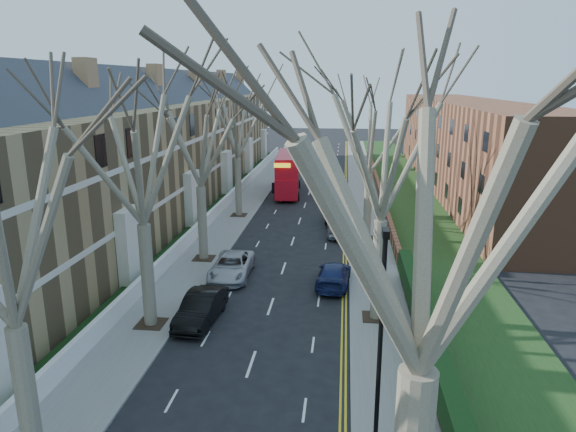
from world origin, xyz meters
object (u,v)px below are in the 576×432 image
(double_decker_bus, at_px, (288,175))
(car_right_near, at_px, (334,275))
(car_left_mid, at_px, (201,308))
(lamp_post, at_px, (380,352))

(double_decker_bus, xyz_separation_m, car_right_near, (5.68, -25.84, -1.45))
(double_decker_bus, bearing_deg, car_right_near, 98.09)
(car_left_mid, bearing_deg, car_right_near, 44.22)
(lamp_post, relative_size, car_right_near, 1.74)
(car_left_mid, bearing_deg, lamp_post, -47.29)
(lamp_post, xyz_separation_m, car_left_mid, (-8.30, 10.28, -3.81))
(lamp_post, bearing_deg, car_right_near, 95.83)
(car_left_mid, distance_m, car_right_near, 8.76)
(car_left_mid, height_order, car_right_near, car_left_mid)
(lamp_post, relative_size, double_decker_bus, 0.78)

